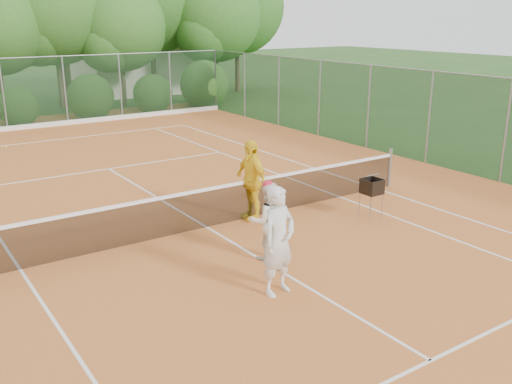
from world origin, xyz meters
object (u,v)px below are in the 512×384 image
at_px(player_center_grp, 268,221).
at_px(player_white, 279,241).
at_px(ball_hopper, 372,187).
at_px(player_yellow, 251,180).

bearing_deg(player_center_grp, player_white, -118.00).
distance_m(player_center_grp, ball_hopper, 3.51).
bearing_deg(player_yellow, player_white, -26.65).
height_order(player_center_grp, ball_hopper, player_center_grp).
height_order(player_white, player_yellow, player_white).
distance_m(player_white, ball_hopper, 4.57).
bearing_deg(ball_hopper, player_center_grp, -156.42).
xyz_separation_m(player_white, player_yellow, (1.73, 3.45, -0.01)).
distance_m(player_center_grp, player_yellow, 2.39).
bearing_deg(ball_hopper, player_yellow, 161.21).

